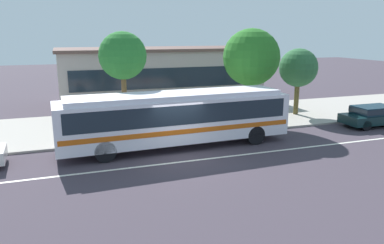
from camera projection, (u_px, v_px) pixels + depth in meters
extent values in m
plane|color=#3D343E|center=(181.00, 156.00, 17.73)|extent=(120.00, 120.00, 0.00)
cube|color=#A29A92|center=(149.00, 123.00, 24.03)|extent=(60.00, 8.00, 0.12)
cube|color=silver|center=(186.00, 161.00, 16.99)|extent=(56.00, 0.16, 0.01)
cube|color=silver|center=(176.00, 118.00, 18.87)|extent=(11.90, 2.85, 2.15)
cube|color=silver|center=(176.00, 95.00, 18.59)|extent=(10.95, 2.52, 0.24)
cube|color=#19232D|center=(176.00, 110.00, 18.77)|extent=(11.20, 2.85, 0.95)
cube|color=#C45511|center=(176.00, 126.00, 18.96)|extent=(11.67, 2.87, 0.24)
cube|color=#19232D|center=(275.00, 103.00, 20.82)|extent=(0.19, 2.17, 1.03)
cylinder|color=black|center=(236.00, 126.00, 21.50)|extent=(1.01, 0.31, 1.00)
cylinder|color=black|center=(255.00, 135.00, 19.52)|extent=(1.01, 0.31, 1.00)
cylinder|color=black|center=(99.00, 139.00, 18.77)|extent=(1.01, 0.31, 1.00)
cylinder|color=black|center=(105.00, 152.00, 16.78)|extent=(1.01, 0.31, 1.00)
cube|color=black|center=(376.00, 118.00, 23.45)|extent=(4.46, 1.81, 0.55)
cube|color=black|center=(374.00, 110.00, 23.26)|extent=(2.50, 1.58, 0.50)
cube|color=#19232D|center=(374.00, 110.00, 23.25)|extent=(2.55, 1.60, 0.32)
cylinder|color=black|center=(384.00, 117.00, 24.67)|extent=(0.64, 0.22, 0.64)
cylinder|color=black|center=(348.00, 120.00, 23.75)|extent=(0.64, 0.22, 0.64)
cylinder|color=black|center=(366.00, 125.00, 22.32)|extent=(0.64, 0.22, 0.64)
cylinder|color=#6E6354|center=(202.00, 123.00, 22.04)|extent=(0.14, 0.14, 0.86)
cylinder|color=#6E6354|center=(200.00, 123.00, 22.05)|extent=(0.14, 0.14, 0.86)
cylinder|color=red|center=(201.00, 110.00, 21.87)|extent=(0.44, 0.44, 0.64)
sphere|color=tan|center=(201.00, 103.00, 21.77)|extent=(0.23, 0.23, 0.23)
cylinder|color=gray|center=(242.00, 110.00, 21.92)|extent=(0.08, 0.08, 2.35)
cube|color=yellow|center=(242.00, 94.00, 21.69)|extent=(0.16, 0.43, 0.56)
cylinder|color=brown|center=(125.00, 101.00, 21.80)|extent=(0.30, 0.30, 3.41)
sphere|color=#26702C|center=(123.00, 56.00, 21.19)|extent=(2.74, 2.74, 2.74)
cylinder|color=brown|center=(250.00, 100.00, 23.84)|extent=(0.24, 0.24, 2.89)
sphere|color=#286E24|center=(251.00, 57.00, 23.21)|extent=(3.58, 3.58, 3.58)
cylinder|color=brown|center=(296.00, 98.00, 26.19)|extent=(0.34, 0.34, 2.35)
sphere|color=#2D6138|center=(298.00, 68.00, 25.70)|extent=(2.66, 2.66, 2.66)
cube|color=#A59793|center=(161.00, 76.00, 31.62)|extent=(16.47, 6.31, 4.32)
cube|color=#19232D|center=(171.00, 78.00, 28.66)|extent=(15.15, 0.04, 1.56)
cube|color=brown|center=(160.00, 49.00, 31.09)|extent=(16.87, 6.71, 0.24)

